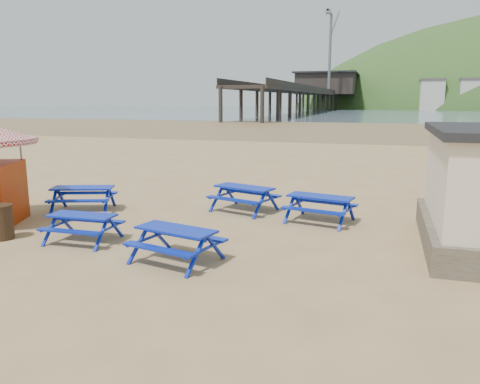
% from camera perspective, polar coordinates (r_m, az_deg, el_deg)
% --- Properties ---
extents(ground, '(400.00, 400.00, 0.00)m').
position_cam_1_polar(ground, '(13.93, -7.66, -4.84)').
color(ground, tan).
rests_on(ground, ground).
extents(wet_sand, '(400.00, 400.00, 0.00)m').
position_cam_1_polar(wet_sand, '(67.47, 12.45, 7.66)').
color(wet_sand, brown).
rests_on(wet_sand, ground).
extents(sea, '(400.00, 400.00, 0.00)m').
position_cam_1_polar(sea, '(182.25, 15.64, 9.56)').
color(sea, '#495C69').
rests_on(sea, ground).
extents(picnic_table_blue_a, '(2.48, 2.24, 0.86)m').
position_cam_1_polar(picnic_table_blue_a, '(17.12, -18.56, -0.83)').
color(picnic_table_blue_a, '#002CA8').
rests_on(picnic_table_blue_a, ground).
extents(picnic_table_blue_b, '(2.47, 2.21, 0.87)m').
position_cam_1_polar(picnic_table_blue_b, '(16.28, 0.51, -0.82)').
color(picnic_table_blue_b, '#002CA8').
rests_on(picnic_table_blue_b, ground).
extents(picnic_table_blue_c, '(2.31, 2.01, 0.84)m').
position_cam_1_polar(picnic_table_blue_c, '(15.03, 9.71, -2.04)').
color(picnic_table_blue_c, '#002CA8').
rests_on(picnic_table_blue_c, ground).
extents(picnic_table_blue_d, '(1.86, 1.52, 0.76)m').
position_cam_1_polar(picnic_table_blue_d, '(13.49, -18.61, -4.18)').
color(picnic_table_blue_d, '#002CA8').
rests_on(picnic_table_blue_d, ground).
extents(picnic_table_blue_e, '(2.27, 1.99, 0.82)m').
position_cam_1_polar(picnic_table_blue_e, '(11.34, -7.77, -6.41)').
color(picnic_table_blue_e, '#002CA8').
rests_on(picnic_table_blue_e, ground).
extents(litter_bin, '(0.66, 0.66, 0.97)m').
position_cam_1_polar(litter_bin, '(14.59, -27.09, -3.25)').
color(litter_bin, '#382516').
rests_on(litter_bin, ground).
extents(pier, '(24.00, 220.00, 39.29)m').
position_cam_1_polar(pier, '(191.83, 10.32, 11.48)').
color(pier, black).
rests_on(pier, ground).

